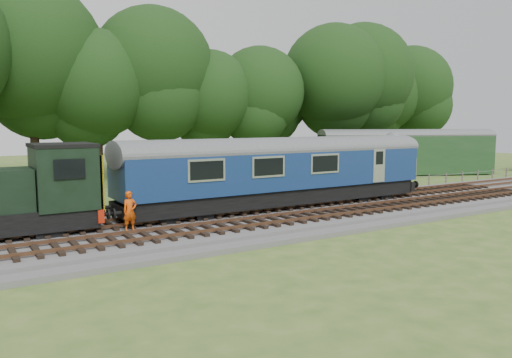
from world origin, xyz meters
TOP-DOWN VIEW (x-y plane):
  - ground at (0.00, 0.00)m, footprint 120.00×120.00m
  - ballast at (0.00, 0.00)m, footprint 70.00×7.00m
  - track_north at (0.00, 1.40)m, footprint 67.20×2.40m
  - track_south at (0.00, -1.60)m, footprint 67.20×2.40m
  - fence at (0.00, 4.50)m, footprint 64.00×0.12m
  - tree_line at (0.00, 22.00)m, footprint 70.00×8.00m
  - dmu_railcar at (0.25, 1.40)m, footprint 18.05×2.86m
  - worker at (-8.62, -0.05)m, footprint 0.69×0.52m
  - parked_coach at (21.31, 11.55)m, footprint 16.16×9.04m
  - shed at (17.43, 14.16)m, footprint 4.28×4.28m

SIDE VIEW (x-z plane):
  - ground at x=0.00m, z-range 0.00..0.00m
  - fence at x=0.00m, z-range -0.50..0.50m
  - tree_line at x=0.00m, z-range -9.00..9.00m
  - ballast at x=0.00m, z-range 0.00..0.35m
  - track_north at x=0.00m, z-range 0.31..0.52m
  - track_south at x=0.00m, z-range 0.31..0.52m
  - worker at x=-8.62m, z-range 0.35..2.07m
  - shed at x=17.43m, z-range 0.02..2.80m
  - parked_coach at x=21.31m, z-range 0.26..4.43m
  - dmu_railcar at x=0.25m, z-range 0.67..4.54m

